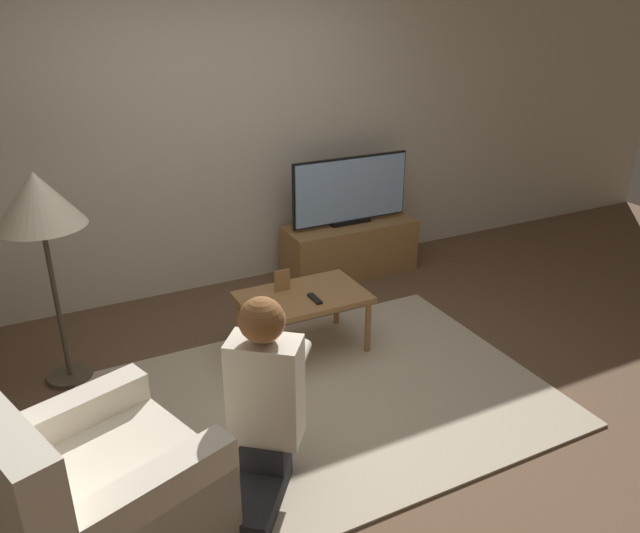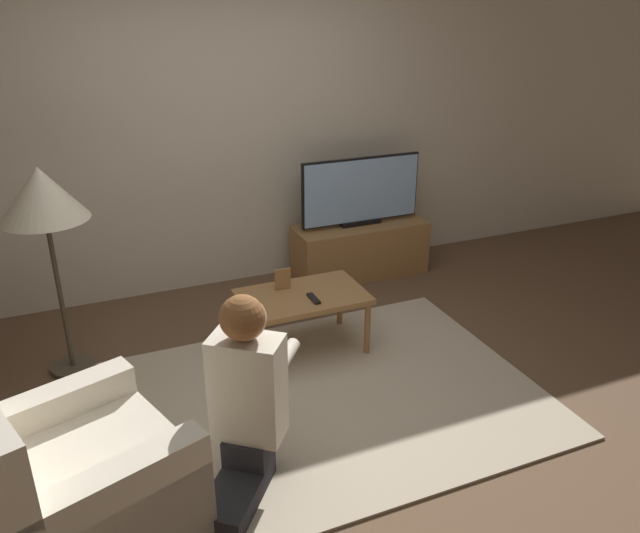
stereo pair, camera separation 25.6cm
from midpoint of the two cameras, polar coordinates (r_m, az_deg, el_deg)
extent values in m
plane|color=brown|center=(3.83, -1.52, -12.27)|extent=(10.00, 10.00, 0.00)
cube|color=beige|center=(5.01, -11.42, 12.27)|extent=(10.00, 0.06, 2.60)
cube|color=#BCAD93|center=(3.83, -1.52, -12.18)|extent=(2.65, 1.87, 0.02)
cube|color=olive|center=(5.39, 1.37, 1.63)|extent=(1.14, 0.42, 0.46)
cube|color=black|center=(5.31, 1.39, 4.13)|extent=(0.36, 0.08, 0.04)
cube|color=black|center=(5.23, 1.38, 7.05)|extent=(1.06, 0.03, 0.55)
cube|color=#8CB2E0|center=(5.22, 1.42, 7.03)|extent=(1.03, 0.04, 0.52)
cube|color=olive|center=(4.13, -3.37, -2.85)|extent=(0.83, 0.52, 0.04)
cylinder|color=olive|center=(3.94, -7.06, -7.99)|extent=(0.04, 0.04, 0.39)
cylinder|color=olive|center=(4.21, 2.65, -5.62)|extent=(0.04, 0.04, 0.39)
cylinder|color=olive|center=(4.30, -9.11, -5.20)|extent=(0.04, 0.04, 0.39)
cylinder|color=olive|center=(4.55, -0.08, -3.20)|extent=(0.04, 0.04, 0.39)
cylinder|color=#4C4233|center=(4.38, -23.43, -9.19)|extent=(0.28, 0.28, 0.03)
cylinder|color=#4C4233|center=(4.09, -24.88, -1.45)|extent=(0.03, 0.03, 1.27)
cone|color=#EFE5C6|center=(3.92, -26.17, 5.53)|extent=(0.51, 0.51, 0.32)
cube|color=beige|center=(3.05, -21.50, -20.00)|extent=(1.05, 1.04, 0.45)
cube|color=beige|center=(2.70, -29.60, -15.57)|extent=(0.42, 0.83, 0.46)
cube|color=beige|center=(3.25, -24.36, -15.75)|extent=(0.84, 0.40, 0.59)
cube|color=#232328|center=(3.17, -8.18, -20.05)|extent=(0.48, 0.52, 0.11)
cube|color=#232328|center=(3.22, -7.13, -16.11)|extent=(0.32, 0.32, 0.14)
cube|color=beige|center=(3.02, -7.46, -11.17)|extent=(0.39, 0.37, 0.53)
sphere|color=tan|center=(2.83, -7.85, -4.98)|extent=(0.21, 0.21, 0.21)
sphere|color=brown|center=(2.80, -8.00, -4.89)|extent=(0.21, 0.21, 0.21)
cube|color=black|center=(3.30, -5.46, -7.23)|extent=(0.13, 0.11, 0.04)
cylinder|color=beige|center=(3.18, -4.29, -8.52)|extent=(0.24, 0.28, 0.07)
cylinder|color=beige|center=(3.23, -7.82, -8.09)|extent=(0.24, 0.28, 0.07)
cube|color=olive|center=(4.16, -5.24, -1.29)|extent=(0.11, 0.01, 0.15)
cube|color=black|center=(4.05, -2.29, -2.99)|extent=(0.04, 0.15, 0.02)
camera|label=1|loc=(0.13, -91.80, -0.78)|focal=35.00mm
camera|label=2|loc=(0.13, 88.20, 0.78)|focal=35.00mm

